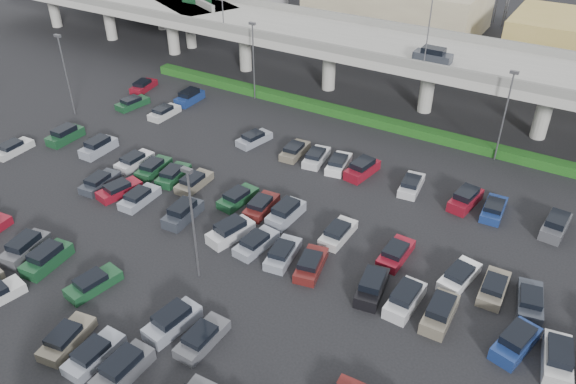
% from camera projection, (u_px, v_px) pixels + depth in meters
% --- Properties ---
extents(ground, '(280.00, 280.00, 0.00)m').
position_uv_depth(ground, '(253.00, 226.00, 51.95)').
color(ground, black).
extents(overpass, '(150.00, 13.00, 15.80)m').
position_uv_depth(overpass, '(392.00, 52.00, 71.07)').
color(overpass, gray).
rests_on(overpass, ground).
extents(hedge, '(66.00, 1.60, 1.10)m').
position_uv_depth(hedge, '(366.00, 119.00, 69.52)').
color(hedge, '#124013').
rests_on(hedge, ground).
extents(parked_cars, '(62.86, 41.66, 1.67)m').
position_uv_depth(parked_cars, '(232.00, 245.00, 48.59)').
color(parked_cars, '#4C4D52').
rests_on(parked_cars, ground).
extents(light_poles, '(66.90, 48.38, 10.30)m').
position_uv_depth(light_poles, '(226.00, 147.00, 51.73)').
color(light_poles, '#535459').
rests_on(light_poles, ground).
extents(distant_buildings, '(138.00, 24.00, 9.00)m').
position_uv_depth(distant_buildings, '(536.00, 31.00, 88.74)').
color(distant_buildings, gray).
rests_on(distant_buildings, ground).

